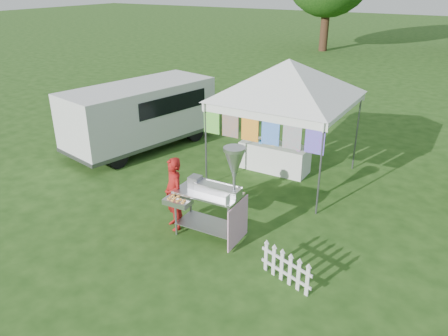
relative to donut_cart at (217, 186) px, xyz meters
The scene contains 7 objects.
ground 1.17m from the donut_cart, 123.48° to the right, with size 120.00×120.00×0.00m, color #1E4112.
canopy_main 3.82m from the donut_cart, 91.56° to the left, with size 4.24×4.24×3.45m.
donut_cart is the anchor object (origin of this frame).
vendor 1.06m from the donut_cart, behind, with size 0.56×0.37×1.53m, color maroon.
cargo_van 5.65m from the donut_cart, 144.40° to the left, with size 2.72×4.82×1.89m.
picket_fence 1.97m from the donut_cart, 18.34° to the right, with size 1.04×0.35×0.56m.
display_table 3.74m from the donut_cart, 97.18° to the left, with size 1.80×0.70×0.72m, color white.
Camera 1 is at (3.94, -6.09, 4.75)m, focal length 35.00 mm.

